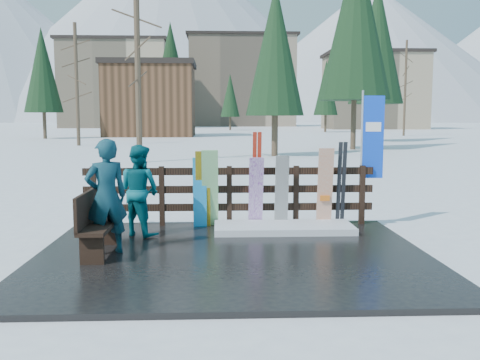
{
  "coord_description": "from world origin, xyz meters",
  "views": [
    {
      "loc": [
        -0.23,
        -8.04,
        2.16
      ],
      "look_at": [
        0.16,
        1.0,
        1.1
      ],
      "focal_mm": 40.0,
      "sensor_mm": 36.0,
      "label": 1
    }
  ],
  "objects_px": {
    "rental_flag": "(370,142)",
    "person_front": "(106,197)",
    "snowboard_5": "(325,187)",
    "snowboard_3": "(256,192)",
    "snowboard_0": "(200,193)",
    "snowboard_4": "(282,191)",
    "snowboard_1": "(210,189)",
    "snowboard_2": "(203,189)",
    "person_back": "(139,190)",
    "bench": "(96,221)"
  },
  "relations": [
    {
      "from": "snowboard_0",
      "to": "snowboard_5",
      "type": "distance_m",
      "value": 2.39
    },
    {
      "from": "snowboard_5",
      "to": "person_back",
      "type": "relative_size",
      "value": 0.94
    },
    {
      "from": "bench",
      "to": "person_back",
      "type": "height_order",
      "value": "person_back"
    },
    {
      "from": "snowboard_2",
      "to": "snowboard_5",
      "type": "relative_size",
      "value": 0.97
    },
    {
      "from": "snowboard_5",
      "to": "person_back",
      "type": "height_order",
      "value": "person_back"
    },
    {
      "from": "person_back",
      "to": "snowboard_0",
      "type": "bearing_deg",
      "value": -114.12
    },
    {
      "from": "snowboard_5",
      "to": "person_back",
      "type": "bearing_deg",
      "value": -169.61
    },
    {
      "from": "rental_flag",
      "to": "person_front",
      "type": "height_order",
      "value": "rental_flag"
    },
    {
      "from": "person_front",
      "to": "snowboard_4",
      "type": "bearing_deg",
      "value": -172.78
    },
    {
      "from": "bench",
      "to": "snowboard_3",
      "type": "xyz_separation_m",
      "value": [
        2.59,
        1.92,
        0.16
      ]
    },
    {
      "from": "person_back",
      "to": "person_front",
      "type": "bearing_deg",
      "value": 110.6
    },
    {
      "from": "snowboard_5",
      "to": "rental_flag",
      "type": "distance_m",
      "value": 1.29
    },
    {
      "from": "snowboard_0",
      "to": "snowboard_4",
      "type": "xyz_separation_m",
      "value": [
        1.55,
        -0.0,
        0.02
      ]
    },
    {
      "from": "person_back",
      "to": "snowboard_5",
      "type": "bearing_deg",
      "value": -134.8
    },
    {
      "from": "snowboard_0",
      "to": "snowboard_5",
      "type": "bearing_deg",
      "value": 0.0
    },
    {
      "from": "snowboard_1",
      "to": "snowboard_5",
      "type": "bearing_deg",
      "value": -0.0
    },
    {
      "from": "bench",
      "to": "snowboard_3",
      "type": "distance_m",
      "value": 3.23
    },
    {
      "from": "snowboard_4",
      "to": "snowboard_5",
      "type": "xyz_separation_m",
      "value": [
        0.83,
        0.0,
        0.07
      ]
    },
    {
      "from": "bench",
      "to": "person_front",
      "type": "height_order",
      "value": "person_front"
    },
    {
      "from": "snowboard_3",
      "to": "person_back",
      "type": "xyz_separation_m",
      "value": [
        -2.11,
        -0.63,
        0.13
      ]
    },
    {
      "from": "snowboard_4",
      "to": "person_front",
      "type": "relative_size",
      "value": 0.78
    },
    {
      "from": "bench",
      "to": "person_front",
      "type": "distance_m",
      "value": 0.4
    },
    {
      "from": "bench",
      "to": "snowboard_0",
      "type": "height_order",
      "value": "snowboard_0"
    },
    {
      "from": "rental_flag",
      "to": "person_front",
      "type": "xyz_separation_m",
      "value": [
        -4.67,
        -2.15,
        -0.72
      ]
    },
    {
      "from": "snowboard_5",
      "to": "person_front",
      "type": "distance_m",
      "value": 4.19
    },
    {
      "from": "rental_flag",
      "to": "snowboard_1",
      "type": "bearing_deg",
      "value": -175.05
    },
    {
      "from": "snowboard_4",
      "to": "person_back",
      "type": "height_order",
      "value": "person_back"
    },
    {
      "from": "snowboard_1",
      "to": "snowboard_2",
      "type": "xyz_separation_m",
      "value": [
        -0.13,
        -0.0,
        -0.01
      ]
    },
    {
      "from": "bench",
      "to": "snowboard_0",
      "type": "xyz_separation_m",
      "value": [
        1.53,
        1.92,
        0.16
      ]
    },
    {
      "from": "snowboard_5",
      "to": "snowboard_3",
      "type": "bearing_deg",
      "value": -180.0
    },
    {
      "from": "snowboard_0",
      "to": "person_front",
      "type": "relative_size",
      "value": 0.76
    },
    {
      "from": "snowboard_3",
      "to": "person_back",
      "type": "distance_m",
      "value": 2.2
    },
    {
      "from": "snowboard_4",
      "to": "snowboard_3",
      "type": "bearing_deg",
      "value": 180.0
    },
    {
      "from": "snowboard_0",
      "to": "snowboard_3",
      "type": "bearing_deg",
      "value": -0.0
    },
    {
      "from": "snowboard_4",
      "to": "rental_flag",
      "type": "bearing_deg",
      "value": 8.74
    },
    {
      "from": "rental_flag",
      "to": "snowboard_3",
      "type": "bearing_deg",
      "value": -173.15
    },
    {
      "from": "snowboard_0",
      "to": "snowboard_4",
      "type": "relative_size",
      "value": 0.98
    },
    {
      "from": "bench",
      "to": "rental_flag",
      "type": "bearing_deg",
      "value": 24.39
    },
    {
      "from": "snowboard_1",
      "to": "person_front",
      "type": "xyz_separation_m",
      "value": [
        -1.56,
        -1.88,
        0.14
      ]
    },
    {
      "from": "snowboard_0",
      "to": "rental_flag",
      "type": "distance_m",
      "value": 3.45
    },
    {
      "from": "bench",
      "to": "rental_flag",
      "type": "relative_size",
      "value": 0.58
    },
    {
      "from": "snowboard_0",
      "to": "snowboard_4",
      "type": "bearing_deg",
      "value": -0.0
    },
    {
      "from": "snowboard_3",
      "to": "bench",
      "type": "bearing_deg",
      "value": -143.41
    },
    {
      "from": "snowboard_2",
      "to": "person_back",
      "type": "relative_size",
      "value": 0.92
    },
    {
      "from": "snowboard_5",
      "to": "person_back",
      "type": "distance_m",
      "value": 3.48
    },
    {
      "from": "person_back",
      "to": "snowboard_4",
      "type": "bearing_deg",
      "value": -131.59
    },
    {
      "from": "rental_flag",
      "to": "person_back",
      "type": "height_order",
      "value": "rental_flag"
    },
    {
      "from": "snowboard_0",
      "to": "snowboard_2",
      "type": "height_order",
      "value": "snowboard_2"
    },
    {
      "from": "person_front",
      "to": "person_back",
      "type": "xyz_separation_m",
      "value": [
        0.32,
        1.26,
        -0.08
      ]
    },
    {
      "from": "bench",
      "to": "snowboard_1",
      "type": "xyz_separation_m",
      "value": [
        1.72,
        1.92,
        0.23
      ]
    }
  ]
}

